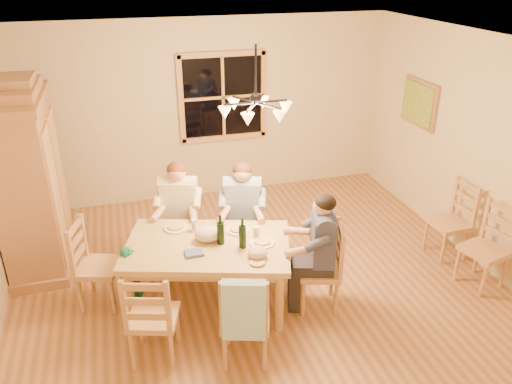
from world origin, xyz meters
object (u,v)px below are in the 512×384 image
object	(u,v)px
chair_end_left	(101,279)
adult_plaid_man	(242,203)
adult_slate_man	(321,238)
chair_spare_front	(482,262)
chair_far_left	(182,241)
chandelier	(256,108)
chair_near_left	(155,330)
dining_table	(208,252)
chair_spare_back	(447,234)
chair_far_right	(243,242)
child	(132,282)
wine_bottle_a	(220,229)
armoire	(30,183)
adult_woman	(179,202)
chair_near_right	(245,331)
wine_bottle_b	(242,233)
chair_end_right	(318,282)

from	to	relation	value
chair_end_left	adult_plaid_man	bearing A→B (deg)	117.98
adult_slate_man	chair_spare_front	distance (m)	2.02
chair_far_left	chandelier	bearing A→B (deg)	160.00
chair_far_left	chair_near_left	xyz separation A→B (m)	(-0.48, -1.52, 0.00)
dining_table	chair_spare_back	size ratio (longest dim) A/B	1.94
dining_table	chair_far_left	size ratio (longest dim) A/B	1.94
chair_far_right	child	bearing A→B (deg)	42.59
chandelier	child	distance (m)	2.19
chandelier	child	size ratio (longest dim) A/B	0.93
adult_plaid_man	wine_bottle_a	xyz separation A→B (m)	(-0.41, -0.70, 0.08)
armoire	dining_table	xyz separation A→B (m)	(1.81, -1.41, -0.40)
chandelier	child	world-z (taller)	chandelier
armoire	adult_plaid_man	distance (m)	2.49
chair_far_right	adult_woman	world-z (taller)	adult_woman
chandelier	chair_far_left	size ratio (longest dim) A/B	0.78
dining_table	chair_spare_front	xyz separation A→B (m)	(3.06, -0.51, -0.35)
chair_end_left	chair_spare_front	size ratio (longest dim) A/B	1.00
armoire	wine_bottle_a	xyz separation A→B (m)	(1.95, -1.44, -0.13)
adult_woman	wine_bottle_a	bearing A→B (deg)	125.58
chair_near_left	chair_spare_back	size ratio (longest dim) A/B	1.00
adult_plaid_man	chair_spare_back	size ratio (longest dim) A/B	0.88
armoire	chair_far_left	distance (m)	1.89
dining_table	chair_near_left	bearing A→B (deg)	-135.24
chair_near_right	chair_far_left	bearing A→B (deg)	117.90
wine_bottle_a	chair_spare_back	bearing A→B (deg)	3.43
dining_table	adult_plaid_man	xyz separation A→B (m)	(0.55, 0.66, 0.18)
chair_end_left	wine_bottle_b	distance (m)	1.67
chair_end_right	wine_bottle_b	bearing A→B (deg)	93.85
wine_bottle_a	wine_bottle_b	xyz separation A→B (m)	(0.20, -0.13, 0.00)
chair_end_right	adult_woman	bearing A→B (deg)	63.43
chair_far_left	wine_bottle_a	distance (m)	1.15
adult_slate_man	chair_spare_front	bearing A→B (deg)	-77.32
dining_table	wine_bottle_b	bearing A→B (deg)	-25.69
armoire	chair_spare_front	distance (m)	5.29
chair_near_right	wine_bottle_a	xyz separation A→B (m)	(-0.03, 0.86, 0.62)
chandelier	wine_bottle_b	bearing A→B (deg)	-120.68
chair_end_left	wine_bottle_b	world-z (taller)	wine_bottle_b
chandelier	chair_spare_back	bearing A→B (deg)	-3.59
adult_woman	wine_bottle_b	xyz separation A→B (m)	(0.50, -1.05, 0.08)
wine_bottle_a	chair_near_right	bearing A→B (deg)	-88.13
adult_woman	dining_table	bearing A→B (deg)	117.90
chair_near_left	chair_spare_back	distance (m)	3.78
chair_end_right	adult_slate_man	size ratio (longest dim) A/B	1.13
adult_slate_man	adult_plaid_man	bearing A→B (deg)	46.64
armoire	chair_near_right	world-z (taller)	armoire
adult_slate_man	dining_table	bearing A→B (deg)	90.00
chair_end_right	chair_near_left	bearing A→B (deg)	116.57
chandelier	chair_end_right	xyz separation A→B (m)	(0.51, -0.65, -1.77)
chair_near_left	chair_end_right	world-z (taller)	same
chair_end_right	adult_woman	world-z (taller)	adult_woman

